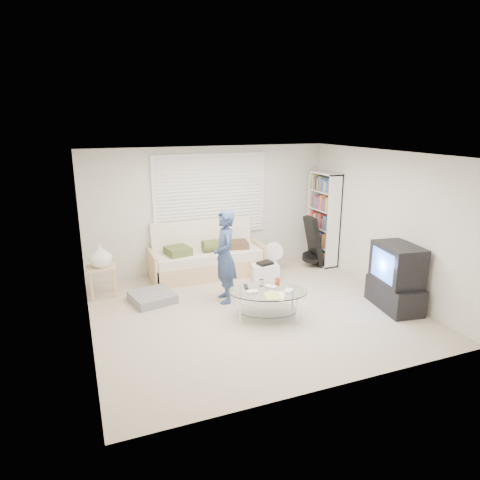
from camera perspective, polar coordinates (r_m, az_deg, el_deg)
name	(u,v)px	position (r m, az deg, el deg)	size (l,w,h in m)	color
ground	(253,310)	(7.06, 1.80, -9.33)	(5.00, 5.00, 0.00)	tan
room_shell	(243,207)	(6.97, 0.36, 4.48)	(5.02, 4.52, 2.51)	beige
window_blinds	(211,195)	(8.58, -3.94, 6.03)	(2.32, 0.08, 1.62)	silver
futon_sofa	(206,258)	(8.51, -4.50, -2.37)	(2.21, 0.89, 1.08)	tan
grey_floor_pillow	(152,297)	(7.49, -11.60, -7.50)	(0.67, 0.67, 0.15)	slate
side_table	(101,258)	(7.72, -18.10, -2.26)	(0.48, 0.39, 0.96)	tan
bookshelf	(323,219)	(9.22, 11.02, 2.80)	(0.31, 0.82, 1.95)	white
guitar_case	(313,245)	(9.05, 9.72, -0.66)	(0.41, 0.40, 1.06)	black
floor_fan	(273,254)	(8.70, 4.40, -1.91)	(0.38, 0.25, 0.62)	white
storage_bin	(265,271)	(8.32, 3.35, -4.19)	(0.56, 0.44, 0.35)	white
tv_unit	(396,278)	(7.40, 20.09, -4.74)	(0.67, 1.05, 1.07)	black
coffee_table	(268,296)	(6.67, 3.75, -7.46)	(1.43, 1.17, 0.58)	silver
standing_person	(225,257)	(7.14, -2.04, -2.23)	(0.58, 0.38, 1.58)	#2C506D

